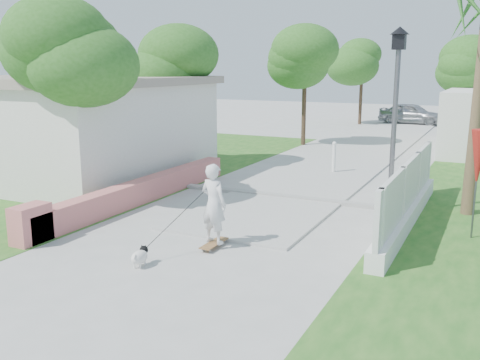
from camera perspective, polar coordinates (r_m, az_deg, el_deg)
The scene contains 18 objects.
ground at distance 9.63m, azimuth -8.49°, elevation -9.77°, with size 90.00×90.00×0.00m, color #B7B7B2.
path_strip at distance 28.03m, azimuth 15.30°, elevation 4.39°, with size 3.20×36.00×0.06m, color #B7B7B2.
curb at distance 14.71m, azimuth 4.80°, elevation -1.79°, with size 6.50×0.25×0.10m, color #999993.
grass_left at distance 19.87m, azimuth -12.15°, elevation 1.48°, with size 8.00×20.00×0.01m, color #235D1D.
pink_wall at distance 14.15m, azimuth -11.45°, elevation -1.46°, with size 0.45×8.20×0.80m.
house_left at distance 18.81m, azimuth -18.55°, elevation 5.56°, with size 8.40×7.40×3.23m.
lattice_fence at distance 12.81m, azimuth 17.49°, elevation -2.13°, with size 0.35×7.00×1.50m.
street_lamp at distance 13.07m, azimuth 16.18°, elevation 6.61°, with size 0.44×0.44×4.44m.
bollard at distance 18.26m, azimuth 9.99°, elevation 2.49°, with size 0.14×0.14×1.09m.
patio_umbrella at distance 11.98m, azimuth 24.08°, elevation 2.00°, with size 0.36×0.36×2.30m.
tree_left_near at distance 14.10m, azimuth -17.42°, elevation 12.58°, with size 3.60×3.60×5.28m.
tree_left_mid at distance 19.05m, azimuth -8.03°, elevation 11.74°, with size 3.20×3.20×4.85m.
tree_path_left at distance 24.69m, azimuth 6.99°, elevation 12.57°, with size 3.40×3.40×5.23m.
tree_path_right at distance 27.38m, azimuth 22.44°, elevation 11.02°, with size 3.00×3.00×4.79m.
tree_path_far at distance 34.24m, azimuth 12.95°, elevation 12.19°, with size 3.20×3.20×5.17m.
skateboarder at distance 10.39m, azimuth -5.21°, elevation -3.56°, with size 1.02×1.78×1.71m.
dog at distance 9.92m, azimuth -10.60°, elevation -7.98°, with size 0.30×0.52×0.36m.
parked_car at distance 35.20m, azimuth 17.83°, elevation 6.77°, with size 1.58×3.93×1.34m, color #A0A3A7.
Camera 1 is at (5.14, -7.33, 3.56)m, focal length 40.00 mm.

